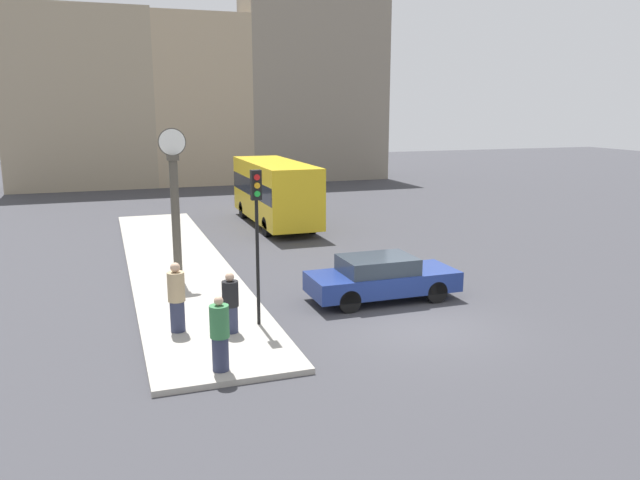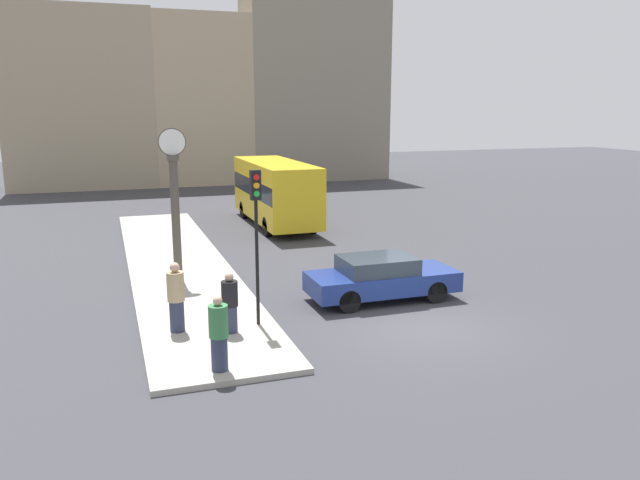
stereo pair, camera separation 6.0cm
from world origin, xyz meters
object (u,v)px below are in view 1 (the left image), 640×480
object	(u,v)px
bus_distant	(275,190)
pedestrian_black_jacket	(231,303)
traffic_light_near	(257,216)
sedan_car	(381,278)
street_clock	(175,204)
pedestrian_green_hoodie	(220,334)
pedestrian_tan_coat	(177,298)

from	to	relation	value
bus_distant	pedestrian_black_jacket	size ratio (longest dim) A/B	5.16
traffic_light_near	bus_distant	bearing A→B (deg)	73.09
sedan_car	pedestrian_black_jacket	xyz separation A→B (m)	(-4.94, -1.63, 0.20)
street_clock	traffic_light_near	bearing A→B (deg)	-73.58
traffic_light_near	pedestrian_green_hoodie	world-z (taller)	traffic_light_near
street_clock	pedestrian_black_jacket	distance (m)	5.76
pedestrian_tan_coat	pedestrian_green_hoodie	bearing A→B (deg)	-77.89
pedestrian_tan_coat	pedestrian_green_hoodie	size ratio (longest dim) A/B	1.08
bus_distant	pedestrian_green_hoodie	world-z (taller)	bus_distant
bus_distant	pedestrian_tan_coat	world-z (taller)	bus_distant
sedan_car	street_clock	distance (m)	7.08
pedestrian_green_hoodie	pedestrian_black_jacket	bearing A→B (deg)	73.21
bus_distant	pedestrian_tan_coat	bearing A→B (deg)	-114.55
bus_distant	pedestrian_black_jacket	world-z (taller)	bus_distant
pedestrian_tan_coat	pedestrian_green_hoodie	world-z (taller)	pedestrian_tan_coat
traffic_light_near	sedan_car	bearing A→B (deg)	17.10
street_clock	bus_distant	bearing A→B (deg)	57.45
sedan_car	pedestrian_green_hoodie	world-z (taller)	pedestrian_green_hoodie
traffic_light_near	pedestrian_green_hoodie	bearing A→B (deg)	-119.78
pedestrian_black_jacket	bus_distant	bearing A→B (deg)	70.58
pedestrian_black_jacket	pedestrian_green_hoodie	size ratio (longest dim) A/B	0.93
pedestrian_tan_coat	traffic_light_near	bearing A→B (deg)	-4.64
bus_distant	pedestrian_black_jacket	xyz separation A→B (m)	(-5.12, -14.53, -0.87)
bus_distant	pedestrian_tan_coat	xyz separation A→B (m)	(-6.40, -14.01, -0.75)
pedestrian_green_hoodie	traffic_light_near	bearing A→B (deg)	60.22
street_clock	pedestrian_tan_coat	xyz separation A→B (m)	(-0.59, -4.91, -1.65)
sedan_car	pedestrian_black_jacket	distance (m)	5.21
sedan_car	pedestrian_tan_coat	bearing A→B (deg)	-169.95
bus_distant	sedan_car	bearing A→B (deg)	-90.80
pedestrian_tan_coat	pedestrian_green_hoodie	distance (m)	2.84
street_clock	pedestrian_tan_coat	distance (m)	5.21
bus_distant	pedestrian_black_jacket	distance (m)	15.43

